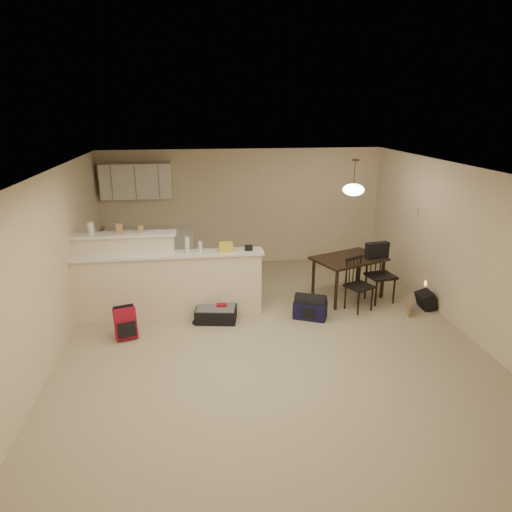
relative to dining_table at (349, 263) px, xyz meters
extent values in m
plane|color=#B4A78A|center=(-1.65, -1.26, -0.67)|extent=(7.00, 7.00, 0.00)
plane|color=white|center=(-1.65, -1.26, 1.83)|extent=(7.00, 7.00, 0.00)
cube|color=beige|center=(-1.65, 2.24, 0.58)|extent=(6.00, 0.02, 2.50)
cube|color=beige|center=(-1.65, -4.76, 0.58)|extent=(6.00, 0.02, 2.50)
cube|color=beige|center=(-4.65, -1.26, 0.58)|extent=(0.02, 7.00, 2.50)
cube|color=beige|center=(1.35, -1.26, 0.58)|extent=(0.02, 7.00, 2.50)
cube|color=beige|center=(-3.15, -0.36, -0.15)|extent=(3.00, 0.28, 1.05)
cube|color=white|center=(-3.15, -0.36, 0.40)|extent=(3.08, 0.38, 0.04)
cube|color=beige|center=(-3.85, -0.14, 0.00)|extent=(1.60, 0.24, 1.35)
cube|color=white|center=(-3.85, -0.14, 0.70)|extent=(1.68, 0.34, 0.04)
cube|color=white|center=(-3.85, 2.06, 1.23)|extent=(1.40, 0.34, 0.70)
cube|color=white|center=(-3.65, 1.93, -0.22)|extent=(1.80, 0.60, 0.90)
cube|color=beige|center=(1.33, 0.29, 0.83)|extent=(0.02, 0.12, 0.12)
cylinder|color=silver|center=(-4.34, -0.14, 0.82)|extent=(0.10, 0.10, 0.20)
cube|color=tan|center=(-3.90, -0.14, 0.80)|extent=(0.10, 0.07, 0.16)
cube|color=tan|center=(-3.57, -0.14, 0.78)|extent=(0.08, 0.06, 0.12)
cylinder|color=silver|center=(-2.83, -0.36, 0.55)|extent=(0.07, 0.07, 0.26)
cylinder|color=silver|center=(-2.63, -0.36, 0.51)|extent=(0.06, 0.06, 0.18)
cube|color=tan|center=(-2.22, -0.36, 0.49)|extent=(0.22, 0.18, 0.14)
cube|color=tan|center=(-1.85, -0.36, 0.46)|extent=(0.12, 0.10, 0.08)
cube|color=black|center=(0.00, 0.00, 0.07)|extent=(1.44, 1.21, 0.04)
cylinder|color=black|center=(-0.37, -0.50, -0.31)|extent=(0.06, 0.06, 0.72)
cylinder|color=black|center=(0.61, -0.10, -0.31)|extent=(0.06, 0.06, 0.72)
cylinder|color=black|center=(-0.61, 0.10, -0.31)|extent=(0.06, 0.06, 0.72)
cylinder|color=black|center=(0.37, 0.50, -0.31)|extent=(0.06, 0.06, 0.72)
cylinder|color=brown|center=(0.00, 0.00, 1.58)|extent=(0.02, 0.02, 0.50)
cylinder|color=brown|center=(0.00, 0.00, 1.81)|extent=(0.12, 0.12, 0.03)
ellipsoid|color=white|center=(0.00, 0.00, 1.31)|extent=(0.36, 0.36, 0.20)
cube|color=black|center=(-2.42, -0.65, -0.56)|extent=(0.71, 0.52, 0.22)
cube|color=#A61228|center=(-3.79, -1.05, -0.44)|extent=(0.36, 0.28, 0.47)
cube|color=#121138|center=(-0.88, -0.76, -0.53)|extent=(0.60, 0.48, 0.29)
cube|color=black|center=(1.20, -0.65, -0.52)|extent=(0.24, 0.34, 0.29)
cube|color=tan|center=(0.80, -0.82, -0.53)|extent=(0.14, 0.36, 0.29)
camera|label=1|loc=(-2.67, -7.44, 2.63)|focal=32.00mm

